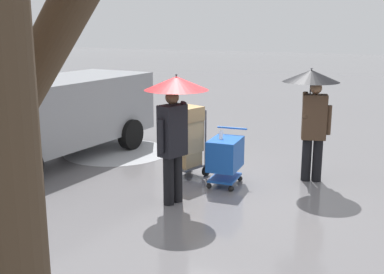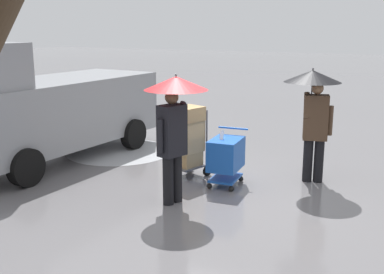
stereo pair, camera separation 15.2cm
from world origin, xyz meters
TOP-DOWN VIEW (x-y plane):
  - ground_plane at (0.00, 0.00)m, footprint 90.00×90.00m
  - slush_patch_under_van at (3.07, -1.26)m, footprint 2.47×2.47m
  - cargo_van_parked_right at (4.00, 0.17)m, footprint 2.39×5.43m
  - shopping_cart_vendor at (-0.13, -0.20)m, footprint 0.63×0.87m
  - hand_dolly_boxes at (0.73, -0.34)m, footprint 0.69×0.82m
  - pedestrian_pink_side at (0.27, 0.99)m, footprint 1.04×1.04m
  - pedestrian_black_side at (-1.45, -1.17)m, footprint 1.04×1.04m

SIDE VIEW (x-z plane):
  - ground_plane at x=0.00m, z-range 0.00..0.00m
  - slush_patch_under_van at x=3.07m, z-range 0.00..0.01m
  - shopping_cart_vendor at x=-0.13m, z-range 0.05..1.09m
  - hand_dolly_boxes at x=0.73m, z-range 0.11..1.50m
  - cargo_van_parked_right at x=4.00m, z-range -0.12..2.48m
  - pedestrian_black_side at x=-1.45m, z-range 0.50..2.64m
  - pedestrian_pink_side at x=0.27m, z-range 0.51..2.66m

